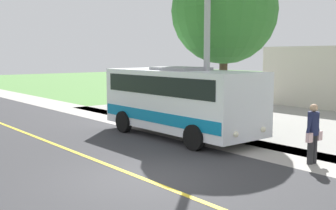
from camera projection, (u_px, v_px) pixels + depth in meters
ground_plane at (144, 179)px, 11.04m from camera, size 120.00×120.00×0.00m
road_surface at (144, 179)px, 11.04m from camera, size 8.00×100.00×0.01m
sidewalk at (267, 151)px, 14.31m from camera, size 2.40×100.00×0.01m
road_centre_line at (144, 179)px, 11.04m from camera, size 0.16×100.00×0.00m
shuttle_bus_front at (181, 98)px, 16.66m from camera, size 2.80×7.17×2.78m
pedestrian_with_bags at (313, 132)px, 12.52m from camera, size 0.72×0.34×1.81m
street_light_pole at (205, 29)px, 15.74m from camera, size 1.97×0.24×7.60m
tree_curbside at (224, 11)px, 18.28m from camera, size 4.66×4.66×7.51m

